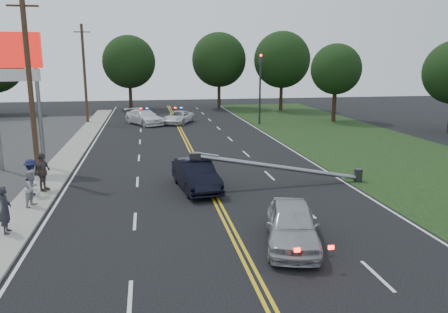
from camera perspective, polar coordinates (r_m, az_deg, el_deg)
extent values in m
plane|color=black|center=(15.01, 2.71, -12.96)|extent=(120.00, 120.00, 0.00)
cube|color=gray|center=(24.67, -22.24, -3.47)|extent=(1.80, 70.00, 0.12)
cube|color=black|center=(29.22, 24.78, -1.41)|extent=(12.00, 80.00, 0.01)
cube|color=gold|center=(24.28, -2.48, -2.89)|extent=(0.36, 80.00, 0.00)
cylinder|color=gray|center=(28.08, -22.96, 5.48)|extent=(0.24, 0.24, 7.00)
cube|color=red|center=(28.22, -26.00, 12.39)|extent=(3.20, 0.35, 2.00)
cube|color=white|center=(28.23, -25.73, 9.56)|extent=(2.80, 0.30, 0.70)
cylinder|color=#2D2D30|center=(44.77, 4.72, 8.68)|extent=(0.20, 0.20, 7.00)
cube|color=#2D2D30|center=(44.68, 4.79, 12.65)|extent=(0.28, 0.28, 0.90)
sphere|color=#FF0C07|center=(44.52, 4.85, 13.03)|extent=(0.22, 0.22, 0.22)
cylinder|color=#2D2D30|center=(24.72, 17.13, -2.35)|extent=(0.44, 0.44, 0.70)
cylinder|color=gray|center=(22.91, 7.30, -1.42)|extent=(8.90, 0.24, 1.80)
cube|color=#2D2D30|center=(21.84, -3.81, 0.08)|extent=(0.55, 0.32, 0.30)
cylinder|color=#382619|center=(26.00, -23.98, 8.24)|extent=(0.28, 0.28, 10.00)
cube|color=#382619|center=(26.10, -24.83, 17.45)|extent=(1.60, 0.10, 0.10)
cylinder|color=#382619|center=(47.64, -17.74, 10.17)|extent=(0.28, 0.28, 10.00)
cube|color=#382619|center=(47.69, -18.09, 15.21)|extent=(1.60, 0.10, 0.10)
cylinder|color=black|center=(60.02, -12.11, 7.78)|extent=(0.44, 0.44, 3.61)
sphere|color=black|center=(59.84, -12.31, 11.99)|extent=(6.89, 6.89, 6.89)
cylinder|color=black|center=(59.88, -0.66, 8.12)|extent=(0.44, 0.44, 3.76)
sphere|color=black|center=(59.71, -0.67, 12.52)|extent=(7.24, 7.24, 7.24)
cylinder|color=black|center=(57.86, 7.46, 7.86)|extent=(0.44, 0.44, 3.76)
sphere|color=black|center=(57.68, 7.59, 12.42)|extent=(7.20, 7.20, 7.20)
cylinder|color=black|center=(48.27, 14.17, 6.35)|extent=(0.44, 0.44, 3.20)
sphere|color=black|center=(48.03, 14.42, 11.00)|extent=(5.29, 5.29, 5.29)
imported|color=black|center=(22.17, -3.70, -2.41)|extent=(2.24, 4.79, 1.52)
imported|color=#AAACB2|center=(15.80, 8.89, -8.80)|extent=(2.86, 4.73, 1.50)
imported|color=silver|center=(45.56, -5.97, 5.11)|extent=(3.94, 5.10, 1.29)
imported|color=white|center=(45.34, -10.37, 5.09)|extent=(4.44, 5.66, 1.53)
imported|color=#27272E|center=(18.20, -26.69, -6.21)|extent=(0.51, 0.71, 1.82)
imported|color=#A3A2A7|center=(21.04, -23.77, -3.80)|extent=(0.84, 0.95, 1.62)
imported|color=#181D3C|center=(22.70, -23.82, -2.49)|extent=(0.88, 1.25, 1.75)
imported|color=#584946|center=(23.21, -22.64, -1.87)|extent=(0.87, 1.21, 1.91)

